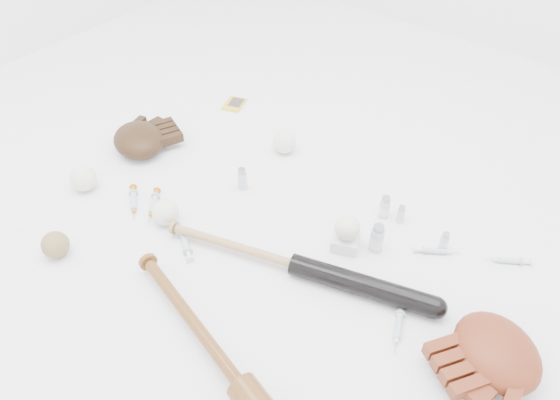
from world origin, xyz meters
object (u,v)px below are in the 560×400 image
Objects in this scene: bat_wood at (243,388)px; pedestal at (345,242)px; glove_dark at (139,139)px; bat_dark at (295,265)px.

pedestal is at bearing 112.86° from bat_wood.
glove_dark is (-0.88, 0.47, 0.01)m from bat_wood.
bat_wood is 4.08× the size of glove_dark.
bat_wood reaches higher than pedestal.
bat_wood is (0.13, -0.36, 0.01)m from bat_dark.
bat_dark is 0.76m from glove_dark.
bat_wood is 13.38× the size of pedestal.
bat_wood is at bearing -4.70° from glove_dark.
glove_dark is 3.28× the size of pedestal.
bat_dark is at bearing -109.19° from pedestal.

